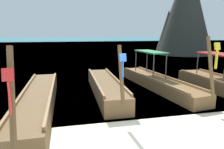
# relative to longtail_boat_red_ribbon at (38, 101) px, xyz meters

# --- Properties ---
(ground) EXTENTS (120.00, 120.00, 0.00)m
(ground) POSITION_rel_longtail_boat_red_ribbon_xyz_m (2.84, -2.97, -0.34)
(ground) COLOR beige
(sea_water) EXTENTS (120.00, 120.00, 0.00)m
(sea_water) POSITION_rel_longtail_boat_red_ribbon_xyz_m (2.84, 58.40, -0.33)
(sea_water) COLOR #147A89
(sea_water) RESTS_ON ground
(longtail_boat_red_ribbon) EXTENTS (1.13, 7.11, 2.55)m
(longtail_boat_red_ribbon) POSITION_rel_longtail_boat_red_ribbon_xyz_m (0.00, 0.00, 0.00)
(longtail_boat_red_ribbon) COLOR brown
(longtail_boat_red_ribbon) RESTS_ON ground
(longtail_boat_blue_ribbon) EXTENTS (1.11, 5.97, 2.41)m
(longtail_boat_blue_ribbon) POSITION_rel_longtail_boat_red_ribbon_xyz_m (2.74, 1.33, 0.01)
(longtail_boat_blue_ribbon) COLOR brown
(longtail_boat_blue_ribbon) RESTS_ON ground
(longtail_boat_yellow_ribbon) EXTENTS (1.83, 6.73, 2.67)m
(longtail_boat_yellow_ribbon) POSITION_rel_longtail_boat_red_ribbon_xyz_m (5.47, 1.75, -0.00)
(longtail_boat_yellow_ribbon) COLOR brown
(longtail_boat_yellow_ribbon) RESTS_ON ground
(karst_rock) EXTENTS (7.09, 7.09, 11.77)m
(karst_rock) POSITION_rel_longtail_boat_red_ribbon_xyz_m (15.82, 16.75, 5.33)
(karst_rock) COLOR #2D302B
(karst_rock) RESTS_ON ground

